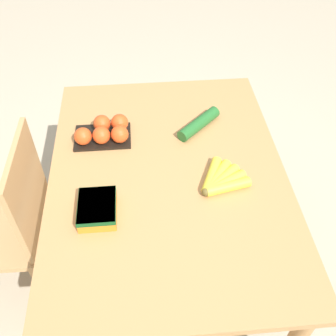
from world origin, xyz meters
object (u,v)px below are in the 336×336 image
(banana_bunch, at_px, (220,181))
(cucumber_near, at_px, (199,124))
(chair, at_px, (10,224))
(carrot_bag, at_px, (97,208))
(tomato_pack, at_px, (105,131))

(banana_bunch, distance_m, cucumber_near, 0.33)
(chair, xyz_separation_m, carrot_bag, (-0.18, -0.41, 0.29))
(carrot_bag, distance_m, cucumber_near, 0.59)
(banana_bunch, xyz_separation_m, carrot_bag, (-0.10, 0.45, 0.01))
(tomato_pack, relative_size, carrot_bag, 1.46)
(cucumber_near, bearing_deg, banana_bunch, -173.96)
(carrot_bag, bearing_deg, banana_bunch, -77.31)
(chair, xyz_separation_m, banana_bunch, (-0.08, -0.86, 0.28))
(banana_bunch, xyz_separation_m, tomato_pack, (0.29, 0.43, 0.02))
(cucumber_near, bearing_deg, tomato_pack, 94.57)
(chair, distance_m, banana_bunch, 0.90)
(tomato_pack, xyz_separation_m, cucumber_near, (0.03, -0.40, -0.01))
(carrot_bag, bearing_deg, chair, 66.51)
(cucumber_near, bearing_deg, carrot_bag, 135.83)
(tomato_pack, bearing_deg, banana_bunch, -124.21)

